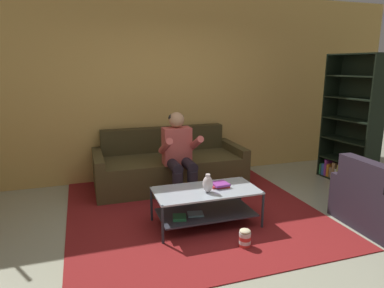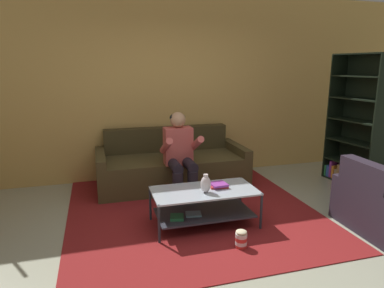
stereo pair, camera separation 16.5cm
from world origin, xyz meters
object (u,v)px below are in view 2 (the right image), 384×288
popcorn_tub (241,239)px  coffee_table (203,202)px  person_seated_center (180,152)px  couch (171,167)px  bookshelf (356,131)px  book_stack (219,185)px  vase (206,184)px

popcorn_tub → coffee_table: bearing=109.6°
person_seated_center → coffee_table: (0.05, -0.88, -0.37)m
couch → coffee_table: couch is taller
bookshelf → popcorn_tub: bearing=-151.0°
person_seated_center → book_stack: person_seated_center is taller
bookshelf → couch: bearing=166.5°
coffee_table → book_stack: size_ratio=5.30×
couch → book_stack: size_ratio=9.97×
bookshelf → popcorn_tub: size_ratio=10.13×
book_stack → popcorn_tub: book_stack is taller
book_stack → popcorn_tub: 0.72m
vase → popcorn_tub: size_ratio=1.08×
coffee_table → bookshelf: bookshelf is taller
book_stack → couch: bearing=100.0°
couch → bookshelf: (2.74, -0.66, 0.52)m
vase → bookshelf: 2.84m
couch → bookshelf: 2.87m
couch → vase: (0.05, -1.52, 0.24)m
vase → popcorn_tub: vase is taller
couch → popcorn_tub: size_ratio=11.39×
coffee_table → popcorn_tub: (0.21, -0.59, -0.19)m
coffee_table → book_stack: bearing=11.9°
coffee_table → vase: vase is taller
person_seated_center → bookshelf: 2.75m
couch → bookshelf: size_ratio=1.12×
couch → coffee_table: 1.44m
vase → bookshelf: (2.69, 0.86, 0.29)m
popcorn_tub → vase: bearing=111.9°
vase → popcorn_tub: (0.21, -0.52, -0.42)m
book_stack → coffee_table: bearing=-168.1°
book_stack → bookshelf: bookshelf is taller
bookshelf → popcorn_tub: 2.93m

